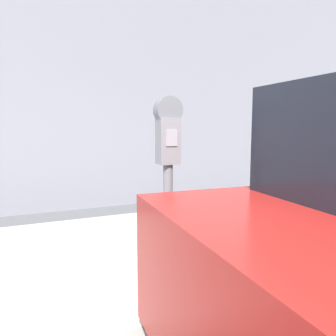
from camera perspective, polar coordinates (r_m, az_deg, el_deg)
name	(u,v)px	position (r m, az deg, el deg)	size (l,w,h in m)	color
sidewalk	(102,259)	(3.68, -11.48, -15.20)	(24.00, 2.80, 0.14)	#BCB7AD
building_facade	(64,59)	(6.15, -17.65, 17.60)	(24.00, 0.30, 5.22)	gray
parking_meter	(168,165)	(2.46, 0.00, 0.45)	(0.20, 0.13, 1.55)	slate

